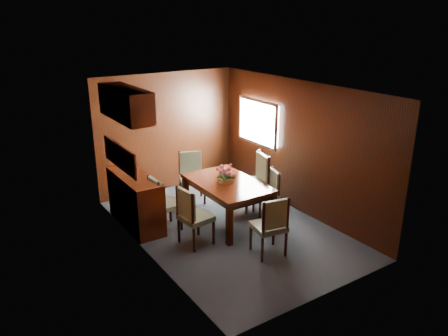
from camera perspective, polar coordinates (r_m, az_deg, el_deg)
ground at (r=7.54m, az=0.60°, el=-7.85°), size 4.50×4.50×0.00m
room_shell at (r=7.17m, az=-1.53°, el=4.65°), size 3.06×4.52×2.41m
sideboard at (r=7.64m, az=-11.47°, el=-4.17°), size 0.48×1.40×0.90m
dining_table at (r=7.53m, az=0.43°, el=-2.57°), size 1.01×1.59×0.74m
chair_left_near at (r=6.81m, az=-4.22°, el=-5.95°), size 0.50×0.51×0.98m
chair_left_far at (r=7.35m, az=-8.19°, el=-4.25°), size 0.44×0.46×0.96m
chair_right_near at (r=7.88m, az=5.94°, el=-2.91°), size 0.50×0.51×0.86m
chair_right_far at (r=8.13m, az=4.26°, el=-1.30°), size 0.58×0.60×1.06m
chair_head at (r=6.55m, az=6.19°, el=-7.19°), size 0.53×0.51×0.97m
chair_foot at (r=8.48m, az=-4.26°, el=-0.73°), size 0.59×0.58×0.98m
flower_centerpiece at (r=7.43m, az=0.27°, el=-0.77°), size 0.31×0.31×0.31m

